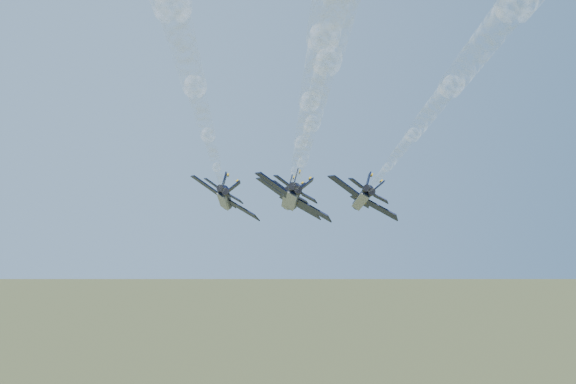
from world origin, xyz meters
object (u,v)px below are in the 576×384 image
object	(u,v)px
jet_lead	(288,199)
jet_left	(226,198)
jet_right	(362,198)
jet_slot	(293,197)

from	to	relation	value
jet_lead	jet_left	bearing A→B (deg)	-138.23
jet_lead	jet_right	world-z (taller)	same
jet_lead	jet_right	xyz separation A→B (m)	(8.93, -11.78, 0.00)
jet_left	jet_slot	size ratio (longest dim) A/B	1.00
jet_slot	jet_right	bearing A→B (deg)	43.35
jet_left	jet_slot	bearing A→B (deg)	-42.95
jet_slot	jet_left	bearing A→B (deg)	137.05
jet_lead	jet_slot	distance (m)	19.13
jet_left	jet_right	distance (m)	21.98
jet_left	jet_right	size ratio (longest dim) A/B	1.00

